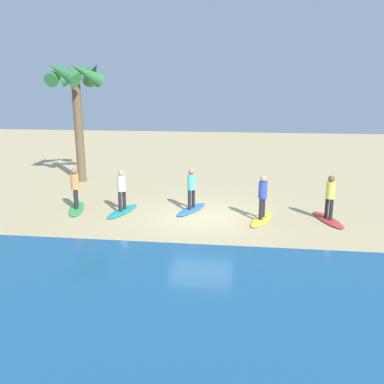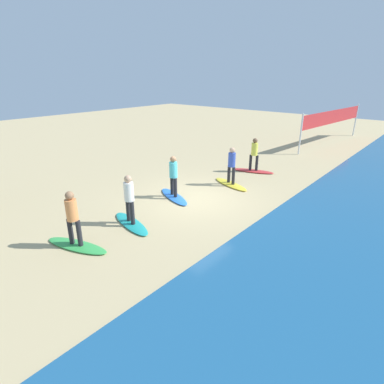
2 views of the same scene
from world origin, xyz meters
name	(u,v)px [view 1 (image 1 of 2)]	position (x,y,z in m)	size (l,w,h in m)	color
ground_plane	(201,216)	(0.00, 0.00, 0.00)	(60.00, 60.00, 0.00)	tan
surfboard_red	(328,220)	(-4.75, -0.06, 0.04)	(2.10, 0.56, 0.09)	red
surfer_red	(330,194)	(-4.75, -0.06, 1.04)	(0.32, 0.45, 1.64)	#232328
surfboard_yellow	(262,219)	(-2.29, 0.20, 0.04)	(2.10, 0.56, 0.09)	yellow
surfer_yellow	(263,194)	(-2.29, 0.20, 1.04)	(0.32, 0.44, 1.64)	#232328
surfboard_blue	(191,209)	(0.48, -0.73, 0.04)	(2.10, 0.56, 0.09)	blue
surfer_blue	(191,186)	(0.48, -0.73, 1.04)	(0.32, 0.44, 1.64)	#232328
surfboard_teal	(123,211)	(3.17, -0.15, 0.04)	(2.10, 0.56, 0.09)	teal
surfer_teal	(122,187)	(3.17, -0.15, 1.04)	(0.32, 0.45, 1.64)	#232328
surfboard_green	(77,209)	(5.13, -0.24, 0.04)	(2.10, 0.56, 0.09)	green
surfer_green	(75,185)	(5.13, -0.24, 1.04)	(0.32, 0.45, 1.64)	#232328
palm_tree	(76,84)	(6.89, -5.26, 4.98)	(2.88, 3.03, 6.22)	brown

